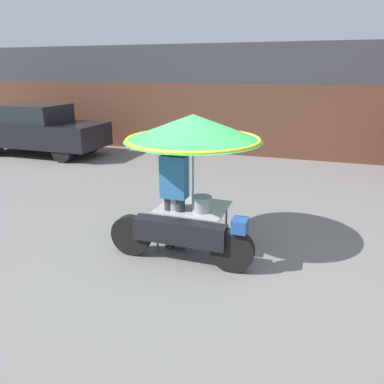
{
  "coord_description": "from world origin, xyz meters",
  "views": [
    {
      "loc": [
        1.52,
        -4.65,
        2.63
      ],
      "look_at": [
        -0.19,
        0.37,
        0.88
      ],
      "focal_mm": 35.0,
      "sensor_mm": 36.0,
      "label": 1
    }
  ],
  "objects_px": {
    "vendor_motorcycle_cart": "(192,145)",
    "parked_car": "(39,129)",
    "vendor_person": "(174,190)",
    "potted_plant": "(5,130)"
  },
  "relations": [
    {
      "from": "vendor_motorcycle_cart",
      "to": "parked_car",
      "type": "xyz_separation_m",
      "value": [
        -6.71,
        4.68,
        -0.8
      ]
    },
    {
      "from": "vendor_motorcycle_cart",
      "to": "potted_plant",
      "type": "distance_m",
      "value": 11.14
    },
    {
      "from": "vendor_person",
      "to": "parked_car",
      "type": "relative_size",
      "value": 0.41
    },
    {
      "from": "potted_plant",
      "to": "parked_car",
      "type": "bearing_deg",
      "value": -25.26
    },
    {
      "from": "potted_plant",
      "to": "vendor_motorcycle_cart",
      "type": "bearing_deg",
      "value": -32.34
    },
    {
      "from": "parked_car",
      "to": "potted_plant",
      "type": "bearing_deg",
      "value": 154.74
    },
    {
      "from": "vendor_motorcycle_cart",
      "to": "vendor_person",
      "type": "bearing_deg",
      "value": -141.67
    },
    {
      "from": "parked_car",
      "to": "potted_plant",
      "type": "height_order",
      "value": "parked_car"
    },
    {
      "from": "vendor_motorcycle_cart",
      "to": "parked_car",
      "type": "relative_size",
      "value": 0.51
    },
    {
      "from": "vendor_motorcycle_cart",
      "to": "vendor_person",
      "type": "height_order",
      "value": "vendor_motorcycle_cart"
    }
  ]
}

